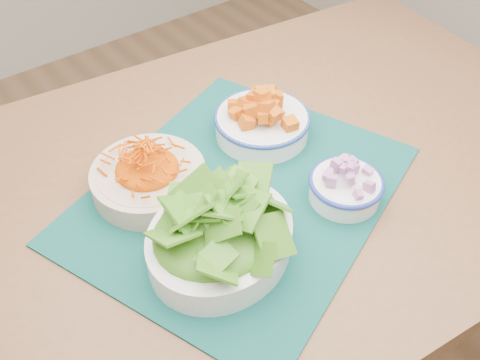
{
  "coord_description": "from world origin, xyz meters",
  "views": [
    {
      "loc": [
        -0.29,
        -0.36,
        1.41
      ],
      "look_at": [
        0.09,
        0.15,
        0.78
      ],
      "focal_mm": 40.0,
      "sensor_mm": 36.0,
      "label": 1
    }
  ],
  "objects_px": {
    "carrot_bowl": "(148,174)",
    "lettuce_bowl": "(220,231)",
    "squash_bowl": "(262,117)",
    "placemat": "(240,193)",
    "onion_bowl": "(346,184)",
    "table": "(269,196)"
  },
  "relations": [
    {
      "from": "carrot_bowl",
      "to": "squash_bowl",
      "type": "xyz_separation_m",
      "value": [
        0.25,
        -0.0,
        0.01
      ]
    },
    {
      "from": "table",
      "to": "onion_bowl",
      "type": "distance_m",
      "value": 0.2
    },
    {
      "from": "placemat",
      "to": "onion_bowl",
      "type": "xyz_separation_m",
      "value": [
        0.13,
        -0.12,
        0.03
      ]
    },
    {
      "from": "table",
      "to": "carrot_bowl",
      "type": "relative_size",
      "value": 5.66
    },
    {
      "from": "carrot_bowl",
      "to": "lettuce_bowl",
      "type": "bearing_deg",
      "value": -84.99
    },
    {
      "from": "table",
      "to": "onion_bowl",
      "type": "bearing_deg",
      "value": -69.12
    },
    {
      "from": "table",
      "to": "onion_bowl",
      "type": "relative_size",
      "value": 9.43
    },
    {
      "from": "table",
      "to": "placemat",
      "type": "distance_m",
      "value": 0.14
    },
    {
      "from": "placemat",
      "to": "carrot_bowl",
      "type": "xyz_separation_m",
      "value": [
        -0.12,
        0.1,
        0.04
      ]
    },
    {
      "from": "table",
      "to": "lettuce_bowl",
      "type": "distance_m",
      "value": 0.27
    },
    {
      "from": "placemat",
      "to": "lettuce_bowl",
      "type": "xyz_separation_m",
      "value": [
        -0.1,
        -0.08,
        0.05
      ]
    },
    {
      "from": "table",
      "to": "placemat",
      "type": "bearing_deg",
      "value": -154.63
    },
    {
      "from": "table",
      "to": "carrot_bowl",
      "type": "xyz_separation_m",
      "value": [
        -0.21,
        0.07,
        0.13
      ]
    },
    {
      "from": "lettuce_bowl",
      "to": "onion_bowl",
      "type": "xyz_separation_m",
      "value": [
        0.23,
        -0.03,
        -0.02
      ]
    },
    {
      "from": "table",
      "to": "lettuce_bowl",
      "type": "height_order",
      "value": "lettuce_bowl"
    },
    {
      "from": "carrot_bowl",
      "to": "lettuce_bowl",
      "type": "relative_size",
      "value": 0.83
    },
    {
      "from": "carrot_bowl",
      "to": "squash_bowl",
      "type": "height_order",
      "value": "squash_bowl"
    },
    {
      "from": "placemat",
      "to": "carrot_bowl",
      "type": "height_order",
      "value": "carrot_bowl"
    },
    {
      "from": "squash_bowl",
      "to": "lettuce_bowl",
      "type": "bearing_deg",
      "value": -141.28
    },
    {
      "from": "carrot_bowl",
      "to": "squash_bowl",
      "type": "relative_size",
      "value": 1.07
    },
    {
      "from": "placemat",
      "to": "lettuce_bowl",
      "type": "distance_m",
      "value": 0.14
    },
    {
      "from": "carrot_bowl",
      "to": "onion_bowl",
      "type": "height_order",
      "value": "carrot_bowl"
    }
  ]
}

